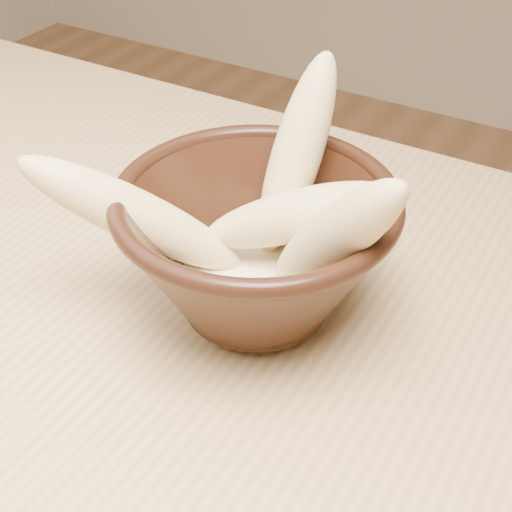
% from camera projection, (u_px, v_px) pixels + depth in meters
% --- Properties ---
extents(table, '(1.20, 0.80, 0.75)m').
position_uv_depth(table, '(61.00, 349.00, 0.68)').
color(table, tan).
rests_on(table, ground).
extents(bowl, '(0.22, 0.22, 0.12)m').
position_uv_depth(bowl, '(256.00, 246.00, 0.56)').
color(bowl, black).
rests_on(bowl, table).
extents(milk_puddle, '(0.13, 0.13, 0.02)m').
position_uv_depth(milk_puddle, '(256.00, 275.00, 0.58)').
color(milk_puddle, '#FAEAC9').
rests_on(milk_puddle, bowl).
extents(banana_upright, '(0.05, 0.12, 0.17)m').
position_uv_depth(banana_upright, '(297.00, 155.00, 0.57)').
color(banana_upright, tan).
rests_on(banana_upright, bowl).
extents(banana_left, '(0.17, 0.13, 0.14)m').
position_uv_depth(banana_left, '(136.00, 216.00, 0.54)').
color(banana_left, tan).
rests_on(banana_left, bowl).
extents(banana_right, '(0.14, 0.08, 0.16)m').
position_uv_depth(banana_right, '(335.00, 237.00, 0.50)').
color(banana_right, tan).
rests_on(banana_right, bowl).
extents(banana_across, '(0.16, 0.10, 0.09)m').
position_uv_depth(banana_across, '(297.00, 216.00, 0.55)').
color(banana_across, tan).
rests_on(banana_across, bowl).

